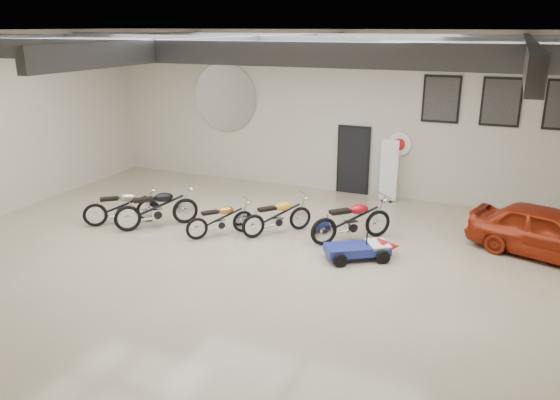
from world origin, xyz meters
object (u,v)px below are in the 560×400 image
at_px(motorcycle_gold, 220,219).
at_px(vintage_car, 549,233).
at_px(banner_stand, 389,171).
at_px(motorcycle_yellow, 277,215).
at_px(motorcycle_silver, 122,206).
at_px(go_kart, 364,246).
at_px(motorcycle_red, 352,219).
at_px(motorcycle_black, 157,207).

relative_size(motorcycle_gold, vintage_car, 0.50).
relative_size(banner_stand, vintage_car, 0.54).
distance_m(banner_stand, motorcycle_yellow, 4.30).
bearing_deg(motorcycle_yellow, motorcycle_silver, 143.70).
xyz_separation_m(motorcycle_silver, go_kart, (6.56, 0.26, -0.19)).
bearing_deg(vintage_car, motorcycle_silver, 119.16).
height_order(banner_stand, vintage_car, banner_stand).
distance_m(motorcycle_gold, motorcycle_red, 3.29).
xyz_separation_m(banner_stand, motorcycle_black, (-5.13, -4.57, -0.39)).
bearing_deg(vintage_car, go_kart, 132.52).
distance_m(motorcycle_gold, motorcycle_yellow, 1.45).
distance_m(motorcycle_silver, motorcycle_black, 1.03).
bearing_deg(motorcycle_silver, motorcycle_black, -31.77).
relative_size(motorcycle_black, motorcycle_gold, 1.23).
bearing_deg(motorcycle_silver, vintage_car, -29.19).
relative_size(banner_stand, motorcycle_gold, 1.08).
relative_size(banner_stand, motorcycle_black, 0.88).
xyz_separation_m(motorcycle_gold, go_kart, (3.71, 0.00, -0.14)).
height_order(banner_stand, motorcycle_yellow, banner_stand).
distance_m(banner_stand, motorcycle_silver, 7.76).
bearing_deg(vintage_car, motorcycle_gold, 121.23).
bearing_deg(motorcycle_gold, vintage_car, -35.30).
height_order(go_kart, vintage_car, vintage_car).
xyz_separation_m(motorcycle_red, go_kart, (0.56, -0.95, -0.24)).
bearing_deg(go_kart, motorcycle_black, 147.75).
height_order(motorcycle_gold, go_kart, motorcycle_gold).
bearing_deg(motorcycle_gold, banner_stand, 5.27).
height_order(banner_stand, motorcycle_black, banner_stand).
bearing_deg(motorcycle_gold, motorcycle_silver, 136.99).
bearing_deg(motorcycle_red, go_kart, -104.27).
relative_size(motorcycle_gold, go_kart, 0.99).
bearing_deg(motorcycle_yellow, motorcycle_red, -41.37).
bearing_deg(motorcycle_black, motorcycle_silver, 141.85).
bearing_deg(motorcycle_black, motorcycle_yellow, -31.90).
height_order(motorcycle_black, motorcycle_gold, motorcycle_black).
relative_size(motorcycle_red, vintage_car, 0.61).
height_order(motorcycle_black, motorcycle_red, motorcycle_black).
bearing_deg(motorcycle_yellow, vintage_car, -39.88).
relative_size(banner_stand, motorcycle_silver, 0.97).
distance_m(go_kart, vintage_car, 4.24).
relative_size(motorcycle_gold, motorcycle_red, 0.82).
bearing_deg(motorcycle_silver, motorcycle_gold, -34.83).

